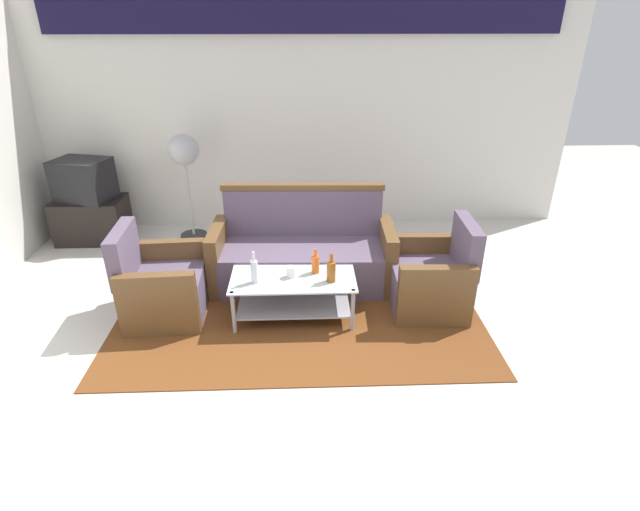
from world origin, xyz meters
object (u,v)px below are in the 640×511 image
Objects in this scene: couch at (303,254)px; armchair_left at (162,287)px; tv_stand at (92,220)px; bottle_orange at (315,264)px; coffee_table at (293,290)px; cup at (291,272)px; bottle_clear at (254,271)px; armchair_right at (432,279)px; bottle_brown at (331,271)px; pedestal_fan at (184,156)px; television at (83,180)px.

couch reaches higher than armchair_left.
tv_stand is (-2.54, 1.15, -0.06)m from couch.
couch reaches higher than bottle_orange.
coffee_table is 11.00× the size of cup.
bottle_clear is 0.33m from cup.
cup is (-1.30, -0.12, 0.17)m from armchair_right.
cup is at bearing 97.53° from armchair_right.
bottle_brown is at bearing 104.90° from armchair_right.
cup reaches higher than coffee_table.
pedestal_fan is at bearing 58.17° from armchair_right.
tv_stand is (-2.78, 1.88, -0.25)m from bottle_brown.
armchair_left reaches higher than bottle_orange.
television is (-2.43, 1.79, 0.30)m from cup.
pedestal_fan is (-1.27, 1.83, 0.74)m from coffee_table.
pedestal_fan is at bearing -39.60° from couch.
armchair_right is 3.19× the size of bottle_brown.
pedestal_fan is (1.18, 0.05, 0.75)m from tv_stand.
pedestal_fan reaches higher than armchair_left.
bottle_brown is (-0.95, -0.21, 0.22)m from armchair_right.
cup is 0.14× the size of television.
couch is at bearing 100.98° from bottle_orange.
coffee_table is 0.42m from bottle_clear.
bottle_orange is (0.11, -0.56, 0.18)m from couch.
television is at bearing 143.64° from cup.
bottle_orange is 3.17m from television.
couch is 2.14× the size of armchair_right.
television is 0.55× the size of pedestal_fan.
bottle_orange is at bearing 94.86° from armchair_right.
coffee_table is at bearing 97.06° from armchair_right.
cup is at bearing -36.32° from tv_stand.
bottle_brown is at bearing 160.57° from television.
television is at bearing 144.01° from coffee_table.
armchair_right is at bearing 170.58° from television.
couch is 2.79m from tv_stand.
coffee_table is at bearing 36.16° from cup.
tv_stand is (-2.44, 1.79, -0.20)m from cup.
bottle_brown is 3.37m from tv_stand.
armchair_right is at bearing -34.01° from pedestal_fan.
bottle_orange is at bearing 16.70° from bottle_clear.
coffee_table is at bearing -55.28° from pedestal_fan.
bottle_orange is 0.21m from bottle_brown.
tv_stand is at bearing 147.05° from bottle_orange.
tv_stand is (-2.65, 1.72, -0.24)m from bottle_orange.
armchair_left reaches higher than bottle_brown.
cup is at bearing 82.39° from couch.
television is (-2.65, 1.72, 0.26)m from bottle_orange.
armchair_right is 4.09m from tv_stand.
pedestal_fan is (-1.47, 1.77, 0.51)m from bottle_orange.
couch is 1.30m from armchair_right.
bottle_clear is at bearing 153.20° from television.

